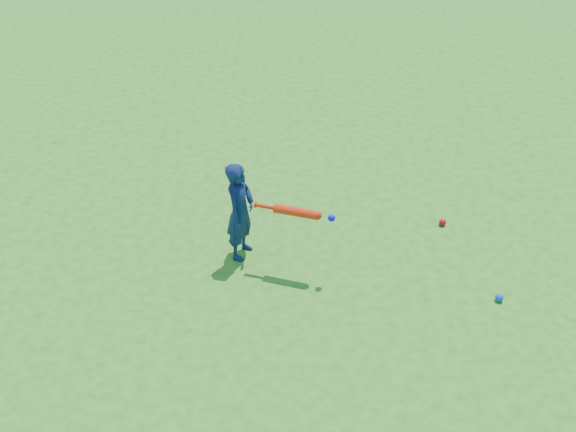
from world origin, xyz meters
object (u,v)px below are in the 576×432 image
(child, at_px, (240,211))
(ground_ball_red, at_px, (443,222))
(ground_ball_blue, at_px, (499,298))
(bat_swing, at_px, (299,212))

(child, distance_m, ground_ball_red, 2.31)
(ground_ball_red, xyz_separation_m, ground_ball_blue, (0.31, -1.21, -0.00))
(ground_ball_red, bearing_deg, bat_swing, -155.53)
(child, distance_m, bat_swing, 0.65)
(child, relative_size, ground_ball_blue, 13.92)
(ground_ball_blue, xyz_separation_m, bat_swing, (-1.92, 0.48, 0.66))
(ground_ball_blue, bearing_deg, child, 164.33)
(child, height_order, ground_ball_red, child)
(child, xyz_separation_m, ground_ball_blue, (2.51, -0.70, -0.51))
(child, distance_m, ground_ball_blue, 2.65)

